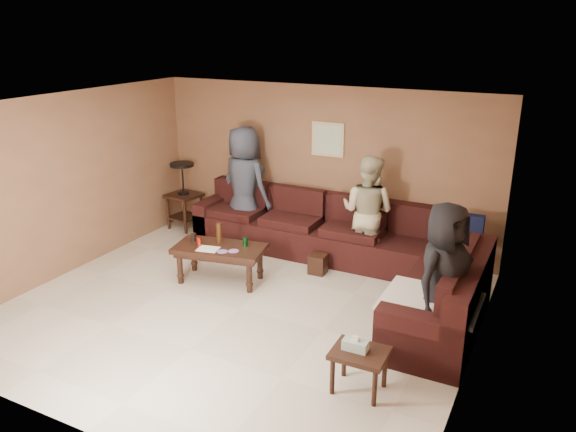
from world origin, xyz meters
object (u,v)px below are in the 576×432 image
(end_table_left, at_px, (184,195))
(person_middle, at_px, (367,212))
(waste_bin, at_px, (318,264))
(person_left, at_px, (245,185))
(side_table_right, at_px, (359,356))
(person_right, at_px, (443,278))
(coffee_table, at_px, (220,252))
(sectional_sofa, at_px, (346,254))

(end_table_left, distance_m, person_middle, 3.31)
(waste_bin, height_order, person_left, person_left)
(side_table_right, height_order, waste_bin, side_table_right)
(waste_bin, distance_m, person_right, 2.37)
(person_left, bearing_deg, waste_bin, 171.71)
(waste_bin, bearing_deg, coffee_table, -142.69)
(coffee_table, height_order, side_table_right, coffee_table)
(person_left, height_order, person_middle, person_left)
(coffee_table, bearing_deg, person_left, 108.15)
(sectional_sofa, xyz_separation_m, side_table_right, (1.06, -2.38, 0.05))
(side_table_right, distance_m, person_right, 1.30)
(waste_bin, bearing_deg, person_right, -31.03)
(person_middle, bearing_deg, end_table_left, 5.26)
(sectional_sofa, distance_m, person_right, 2.08)
(end_table_left, bearing_deg, side_table_right, -34.78)
(sectional_sofa, relative_size, side_table_right, 8.06)
(end_table_left, relative_size, person_middle, 0.70)
(sectional_sofa, height_order, person_right, person_right)
(sectional_sofa, relative_size, end_table_left, 4.05)
(person_middle, bearing_deg, person_right, 136.53)
(coffee_table, xyz_separation_m, waste_bin, (1.09, 0.83, -0.29))
(waste_bin, xyz_separation_m, person_middle, (0.50, 0.57, 0.69))
(coffee_table, bearing_deg, person_middle, 41.22)
(coffee_table, distance_m, waste_bin, 1.41)
(sectional_sofa, distance_m, side_table_right, 2.61)
(sectional_sofa, xyz_separation_m, person_left, (-1.96, 0.56, 0.61))
(coffee_table, bearing_deg, side_table_right, -29.78)
(waste_bin, bearing_deg, end_table_left, 166.74)
(side_table_right, bearing_deg, end_table_left, 145.22)
(sectional_sofa, bearing_deg, person_left, 164.06)
(sectional_sofa, height_order, side_table_right, sectional_sofa)
(sectional_sofa, bearing_deg, person_right, -39.01)
(end_table_left, xyz_separation_m, side_table_right, (4.23, -2.94, -0.22))
(person_left, height_order, person_right, person_left)
(sectional_sofa, relative_size, person_right, 2.80)
(sectional_sofa, height_order, person_middle, person_middle)
(side_table_right, relative_size, person_right, 0.35)
(coffee_table, height_order, person_left, person_left)
(person_middle, relative_size, person_right, 0.99)
(end_table_left, height_order, person_right, person_right)
(end_table_left, distance_m, person_right, 5.09)
(coffee_table, relative_size, person_middle, 0.79)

